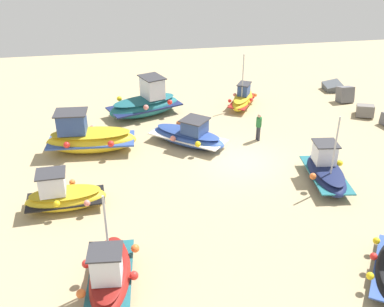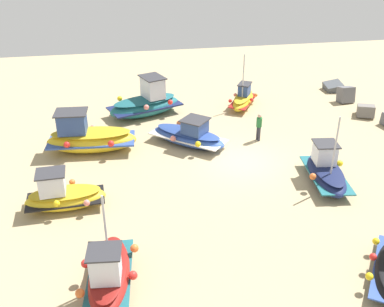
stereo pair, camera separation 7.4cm
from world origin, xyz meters
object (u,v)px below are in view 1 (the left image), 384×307
(fishing_boat_0, at_px, (326,171))
(fishing_boat_5, at_px, (243,99))
(fishing_boat_1, at_px, (63,196))
(fishing_boat_2, at_px, (110,274))
(fishing_boat_3, at_px, (89,138))
(fishing_boat_6, at_px, (189,135))
(person_walking, at_px, (259,125))
(fishing_boat_7, at_px, (146,103))

(fishing_boat_0, relative_size, fishing_boat_5, 1.08)
(fishing_boat_1, xyz_separation_m, fishing_boat_2, (5.34, 1.88, 0.05))
(fishing_boat_3, height_order, fishing_boat_6, fishing_boat_3)
(fishing_boat_0, height_order, person_walking, fishing_boat_0)
(fishing_boat_0, bearing_deg, fishing_boat_3, 71.75)
(fishing_boat_0, distance_m, fishing_boat_5, 10.30)
(fishing_boat_2, height_order, person_walking, fishing_boat_2)
(fishing_boat_0, height_order, fishing_boat_7, fishing_boat_0)
(fishing_boat_7, bearing_deg, fishing_boat_3, -148.00)
(fishing_boat_5, distance_m, fishing_boat_6, 6.86)
(fishing_boat_5, bearing_deg, fishing_boat_1, 163.95)
(fishing_boat_1, relative_size, fishing_boat_3, 0.71)
(fishing_boat_1, relative_size, fishing_boat_5, 0.94)
(fishing_boat_2, xyz_separation_m, fishing_boat_7, (-15.31, 2.65, 0.14))
(fishing_boat_2, distance_m, fishing_boat_3, 10.76)
(fishing_boat_2, bearing_deg, fishing_boat_0, 123.13)
(fishing_boat_6, distance_m, person_walking, 4.04)
(fishing_boat_2, relative_size, fishing_boat_6, 0.87)
(person_walking, bearing_deg, fishing_boat_3, -20.72)
(fishing_boat_2, xyz_separation_m, fishing_boat_6, (-10.49, 4.61, -0.09))
(fishing_boat_0, distance_m, fishing_boat_2, 11.65)
(fishing_boat_3, bearing_deg, fishing_boat_7, -123.01)
(fishing_boat_0, bearing_deg, person_walking, 26.77)
(fishing_boat_5, bearing_deg, fishing_boat_2, -179.30)
(fishing_boat_2, relative_size, fishing_boat_7, 0.76)
(fishing_boat_1, distance_m, person_walking, 11.62)
(person_walking, bearing_deg, fishing_boat_1, 7.09)
(fishing_boat_7, bearing_deg, fishing_boat_1, -134.91)
(fishing_boat_5, bearing_deg, fishing_boat_3, 146.90)
(fishing_boat_6, bearing_deg, fishing_boat_0, -0.77)
(fishing_boat_1, height_order, fishing_boat_3, fishing_boat_3)
(fishing_boat_0, bearing_deg, fishing_boat_6, 55.47)
(fishing_boat_0, xyz_separation_m, fishing_boat_5, (-10.24, -1.12, -0.04))
(fishing_boat_2, bearing_deg, fishing_boat_7, 176.24)
(fishing_boat_1, xyz_separation_m, fishing_boat_6, (-5.15, 6.50, -0.05))
(fishing_boat_5, height_order, person_walking, fishing_boat_5)
(fishing_boat_0, xyz_separation_m, fishing_boat_7, (-10.01, -7.72, 0.21))
(fishing_boat_5, height_order, fishing_boat_6, fishing_boat_5)
(fishing_boat_7, bearing_deg, fishing_boat_0, -72.81)
(fishing_boat_5, xyz_separation_m, fishing_boat_7, (0.22, -6.60, 0.25))
(fishing_boat_1, height_order, fishing_boat_5, fishing_boat_5)
(fishing_boat_0, distance_m, fishing_boat_3, 12.49)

